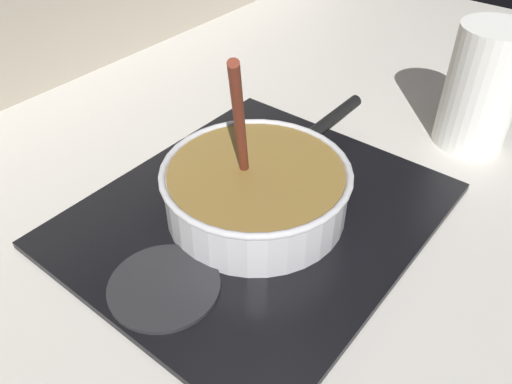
% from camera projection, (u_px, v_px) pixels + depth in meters
% --- Properties ---
extents(ground, '(2.40, 1.60, 0.04)m').
position_uv_depth(ground, '(341.00, 264.00, 0.77)').
color(ground, beige).
extents(hob_plate, '(0.56, 0.48, 0.01)m').
position_uv_depth(hob_plate, '(256.00, 214.00, 0.82)').
color(hob_plate, black).
rests_on(hob_plate, ground).
extents(burner_ring, '(0.18, 0.18, 0.01)m').
position_uv_depth(burner_ring, '(256.00, 209.00, 0.81)').
color(burner_ring, '#592D0C').
rests_on(burner_ring, hob_plate).
extents(spare_burner, '(0.15, 0.15, 0.01)m').
position_uv_depth(spare_burner, '(164.00, 286.00, 0.69)').
color(spare_burner, '#262628').
rests_on(spare_burner, hob_plate).
extents(cooking_pan, '(0.44, 0.29, 0.31)m').
position_uv_depth(cooking_pan, '(256.00, 189.00, 0.79)').
color(cooking_pan, silver).
rests_on(cooking_pan, hob_plate).
extents(paper_towel_roll, '(0.13, 0.13, 0.23)m').
position_uv_depth(paper_towel_roll, '(482.00, 88.00, 0.92)').
color(paper_towel_roll, white).
rests_on(paper_towel_roll, ground).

